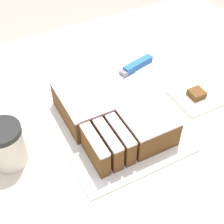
% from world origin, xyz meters
% --- Properties ---
extents(countertop, '(1.40, 1.10, 0.95)m').
position_xyz_m(countertop, '(0.00, 0.00, 0.47)').
color(countertop, beige).
rests_on(countertop, ground_plane).
extents(cake_board, '(0.32, 0.39, 0.01)m').
position_xyz_m(cake_board, '(-0.06, -0.03, 0.95)').
color(cake_board, white).
rests_on(cake_board, countertop).
extents(cake, '(0.24, 0.31, 0.08)m').
position_xyz_m(cake, '(-0.06, -0.02, 1.00)').
color(cake, brown).
rests_on(cake, cake_board).
extents(knife, '(0.28, 0.09, 0.02)m').
position_xyz_m(knife, '(0.05, 0.06, 1.05)').
color(knife, silver).
rests_on(knife, cake).
extents(coffee_cup, '(0.10, 0.10, 0.12)m').
position_xyz_m(coffee_cup, '(-0.35, -0.02, 1.01)').
color(coffee_cup, beige).
rests_on(coffee_cup, countertop).
extents(paper_napkin, '(0.14, 0.14, 0.01)m').
position_xyz_m(paper_napkin, '(0.22, -0.05, 0.95)').
color(paper_napkin, white).
rests_on(paper_napkin, countertop).
extents(brownie, '(0.05, 0.05, 0.02)m').
position_xyz_m(brownie, '(0.22, -0.05, 0.97)').
color(brownie, brown).
rests_on(brownie, paper_napkin).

